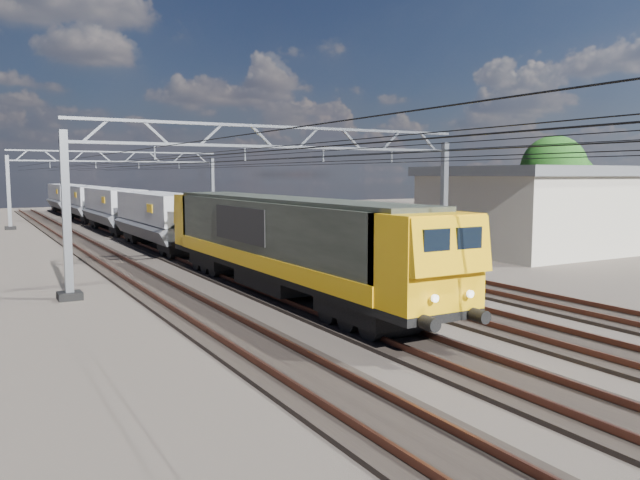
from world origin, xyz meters
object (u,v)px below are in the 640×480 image
catenary_gantry_far (118,185)px  hopper_wagon_lead (160,216)px  hopper_wagon_mid (114,206)px  industrial_shed (568,207)px  catenary_gantry_mid (286,196)px  locomotive (280,239)px  hopper_wagon_fourth (66,196)px  tree_far (558,171)px  hopper_wagon_third (86,200)px

catenary_gantry_far → hopper_wagon_lead: catenary_gantry_far is taller
hopper_wagon_mid → industrial_shed: size_ratio=0.70×
catenary_gantry_mid → locomotive: bearing=-119.8°
catenary_gantry_far → hopper_wagon_lead: 21.95m
hopper_wagon_lead → hopper_wagon_fourth: bearing=90.0°
catenary_gantry_far → industrial_shed: catenary_gantry_far is taller
hopper_wagon_lead → tree_far: size_ratio=1.60×
catenary_gantry_mid → locomotive: (-2.00, -3.49, -1.58)m
hopper_wagon_third → industrial_shed: industrial_shed is taller
hopper_wagon_lead → industrial_shed: size_ratio=0.70×
catenary_gantry_far → hopper_wagon_mid: (-2.00, -7.59, -1.67)m
hopper_wagon_fourth → catenary_gantry_far: bearing=-84.5°
industrial_shed → tree_far: (8.32, 7.79, 2.46)m
catenary_gantry_far → tree_far: (30.32, -26.21, 1.28)m
hopper_wagon_lead → tree_far: 32.75m
locomotive → hopper_wagon_third: 46.10m
hopper_wagon_mid → industrial_shed: 35.69m
catenary_gantry_far → locomotive: 39.57m
industrial_shed → locomotive: bearing=-167.1°
catenary_gantry_far → hopper_wagon_lead: size_ratio=1.53×
locomotive → hopper_wagon_third: bearing=90.0°
locomotive → hopper_wagon_lead: 17.70m
locomotive → hopper_wagon_lead: bearing=90.0°
hopper_wagon_mid → hopper_wagon_third: 14.20m
hopper_wagon_lead → hopper_wagon_third: bearing=90.0°
catenary_gantry_mid → hopper_wagon_lead: bearing=98.0°
locomotive → hopper_wagon_fourth: locomotive is taller
locomotive → hopper_wagon_mid: size_ratio=1.62×
hopper_wagon_mid → hopper_wagon_third: same height
locomotive → hopper_wagon_mid: (-0.00, 31.90, -0.09)m
catenary_gantry_mid → industrial_shed: 22.12m
catenary_gantry_far → hopper_wagon_fourth: size_ratio=1.53×
catenary_gantry_far → hopper_wagon_lead: bearing=-95.2°
hopper_wagon_mid → hopper_wagon_fourth: same height
hopper_wagon_third → hopper_wagon_fourth: same height
hopper_wagon_fourth → hopper_wagon_lead: bearing=-90.0°
hopper_wagon_fourth → tree_far: bearing=-55.5°
catenary_gantry_mid → hopper_wagon_lead: (-2.00, 14.21, -1.67)m
hopper_wagon_mid → tree_far: size_ratio=1.60×
catenary_gantry_mid → hopper_wagon_fourth: catenary_gantry_mid is taller
hopper_wagon_third → industrial_shed: size_ratio=0.70×
hopper_wagon_third → tree_far: tree_far is taller
hopper_wagon_third → tree_far: 46.15m
hopper_wagon_mid → tree_far: (32.32, -18.62, 2.96)m
locomotive → hopper_wagon_third: (-0.00, 46.10, -0.09)m
hopper_wagon_fourth → industrial_shed: 59.83m
hopper_wagon_lead → hopper_wagon_third: (0.00, 28.40, 0.00)m
catenary_gantry_mid → industrial_shed: size_ratio=1.07×
hopper_wagon_fourth → hopper_wagon_third: bearing=-90.0°
hopper_wagon_lead → tree_far: (32.32, -4.42, 2.96)m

